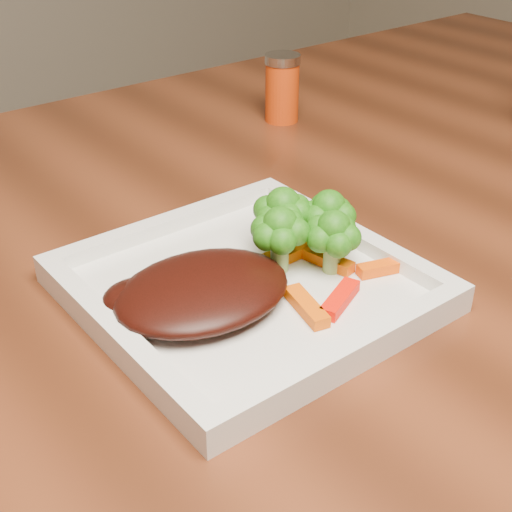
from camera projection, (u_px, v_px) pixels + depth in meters
dining_table at (333, 404)px, 1.05m from camera, size 1.60×0.90×0.75m
plate at (247, 290)px, 0.62m from camera, size 0.27×0.27×0.01m
steak at (203, 291)px, 0.58m from camera, size 0.16×0.13×0.03m
broccoli_0 at (283, 217)px, 0.65m from camera, size 0.07×0.07×0.07m
broccoli_1 at (328, 220)px, 0.65m from camera, size 0.07×0.07×0.06m
broccoli_2 at (333, 242)px, 0.62m from camera, size 0.07×0.07×0.06m
broccoli_3 at (280, 240)px, 0.62m from camera, size 0.08×0.08×0.06m
carrot_0 at (340, 299)px, 0.59m from camera, size 0.05×0.03×0.01m
carrot_1 at (383, 267)px, 0.63m from camera, size 0.05×0.03×0.01m
carrot_2 at (306, 306)px, 0.58m from camera, size 0.03×0.06×0.01m
carrot_3 at (294, 222)px, 0.70m from camera, size 0.06×0.04×0.01m
carrot_5 at (328, 260)px, 0.64m from camera, size 0.02×0.05×0.01m
carrot_6 at (289, 253)px, 0.65m from camera, size 0.06×0.02×0.01m
spice_shaker at (282, 88)px, 0.97m from camera, size 0.05×0.05×0.09m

